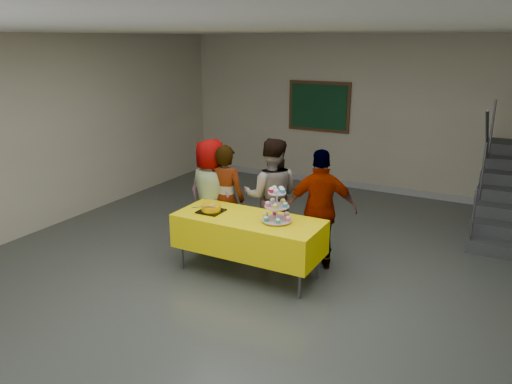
{
  "coord_description": "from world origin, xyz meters",
  "views": [
    {
      "loc": [
        2.53,
        -4.54,
        2.92
      ],
      "look_at": [
        -0.33,
        0.78,
        1.05
      ],
      "focal_mm": 35.0,
      "sensor_mm": 36.0,
      "label": 1
    }
  ],
  "objects_px": {
    "cupcake_stand": "(277,208)",
    "schoolchild_d": "(321,210)",
    "schoolchild_a": "(211,194)",
    "schoolchild_b": "(226,199)",
    "bake_table": "(249,233)",
    "schoolchild_c": "(271,196)",
    "noticeboard": "(319,107)",
    "bear_cake": "(211,207)"
  },
  "relations": [
    {
      "from": "schoolchild_a",
      "to": "schoolchild_c",
      "type": "bearing_deg",
      "value": -156.49
    },
    {
      "from": "schoolchild_c",
      "to": "noticeboard",
      "type": "bearing_deg",
      "value": -100.95
    },
    {
      "from": "cupcake_stand",
      "to": "schoolchild_a",
      "type": "xyz_separation_m",
      "value": [
        -1.27,
        0.48,
        -0.16
      ]
    },
    {
      "from": "bear_cake",
      "to": "noticeboard",
      "type": "relative_size",
      "value": 0.28
    },
    {
      "from": "bake_table",
      "to": "schoolchild_d",
      "type": "bearing_deg",
      "value": 41.0
    },
    {
      "from": "cupcake_stand",
      "to": "schoolchild_b",
      "type": "relative_size",
      "value": 0.29
    },
    {
      "from": "cupcake_stand",
      "to": "bear_cake",
      "type": "xyz_separation_m",
      "value": [
        -0.91,
        -0.07,
        -0.12
      ]
    },
    {
      "from": "cupcake_stand",
      "to": "bear_cake",
      "type": "height_order",
      "value": "cupcake_stand"
    },
    {
      "from": "bake_table",
      "to": "schoolchild_d",
      "type": "xyz_separation_m",
      "value": [
        0.72,
        0.63,
        0.24
      ]
    },
    {
      "from": "schoolchild_d",
      "to": "noticeboard",
      "type": "bearing_deg",
      "value": -92.29
    },
    {
      "from": "bake_table",
      "to": "schoolchild_c",
      "type": "distance_m",
      "value": 0.82
    },
    {
      "from": "cupcake_stand",
      "to": "noticeboard",
      "type": "height_order",
      "value": "noticeboard"
    },
    {
      "from": "bear_cake",
      "to": "schoolchild_a",
      "type": "height_order",
      "value": "schoolchild_a"
    },
    {
      "from": "bear_cake",
      "to": "schoolchild_d",
      "type": "xyz_separation_m",
      "value": [
        1.25,
        0.67,
        -0.03
      ]
    },
    {
      "from": "bake_table",
      "to": "cupcake_stand",
      "type": "bearing_deg",
      "value": 4.6
    },
    {
      "from": "schoolchild_b",
      "to": "noticeboard",
      "type": "relative_size",
      "value": 1.18
    },
    {
      "from": "schoolchild_a",
      "to": "schoolchild_b",
      "type": "relative_size",
      "value": 1.04
    },
    {
      "from": "bear_cake",
      "to": "schoolchild_c",
      "type": "bearing_deg",
      "value": 60.66
    },
    {
      "from": "bake_table",
      "to": "noticeboard",
      "type": "distance_m",
      "value": 4.58
    },
    {
      "from": "bear_cake",
      "to": "schoolchild_a",
      "type": "xyz_separation_m",
      "value": [
        -0.36,
        0.56,
        -0.03
      ]
    },
    {
      "from": "schoolchild_b",
      "to": "bake_table",
      "type": "bearing_deg",
      "value": 133.45
    },
    {
      "from": "bear_cake",
      "to": "schoolchild_a",
      "type": "relative_size",
      "value": 0.22
    },
    {
      "from": "schoolchild_c",
      "to": "noticeboard",
      "type": "height_order",
      "value": "noticeboard"
    },
    {
      "from": "bear_cake",
      "to": "schoolchild_c",
      "type": "relative_size",
      "value": 0.22
    },
    {
      "from": "bear_cake",
      "to": "bake_table",
      "type": "bearing_deg",
      "value": 4.51
    },
    {
      "from": "bear_cake",
      "to": "schoolchild_d",
      "type": "distance_m",
      "value": 1.42
    },
    {
      "from": "schoolchild_c",
      "to": "schoolchild_d",
      "type": "relative_size",
      "value": 1.03
    },
    {
      "from": "schoolchild_a",
      "to": "cupcake_stand",
      "type": "bearing_deg",
      "value": 164.92
    },
    {
      "from": "bake_table",
      "to": "schoolchild_b",
      "type": "height_order",
      "value": "schoolchild_b"
    },
    {
      "from": "bake_table",
      "to": "schoolchild_a",
      "type": "height_order",
      "value": "schoolchild_a"
    },
    {
      "from": "bake_table",
      "to": "bear_cake",
      "type": "height_order",
      "value": "bear_cake"
    },
    {
      "from": "bear_cake",
      "to": "schoolchild_b",
      "type": "height_order",
      "value": "schoolchild_b"
    },
    {
      "from": "cupcake_stand",
      "to": "schoolchild_d",
      "type": "height_order",
      "value": "schoolchild_d"
    },
    {
      "from": "schoolchild_a",
      "to": "schoolchild_b",
      "type": "bearing_deg",
      "value": -173.67
    },
    {
      "from": "schoolchild_b",
      "to": "noticeboard",
      "type": "height_order",
      "value": "noticeboard"
    },
    {
      "from": "schoolchild_a",
      "to": "schoolchild_d",
      "type": "xyz_separation_m",
      "value": [
        1.61,
        0.11,
        0.0
      ]
    },
    {
      "from": "schoolchild_d",
      "to": "noticeboard",
      "type": "distance_m",
      "value": 4.13
    },
    {
      "from": "bear_cake",
      "to": "noticeboard",
      "type": "xyz_separation_m",
      "value": [
        -0.28,
        4.42,
        0.77
      ]
    },
    {
      "from": "cupcake_stand",
      "to": "schoolchild_d",
      "type": "bearing_deg",
      "value": 60.13
    },
    {
      "from": "schoolchild_c",
      "to": "noticeboard",
      "type": "relative_size",
      "value": 1.26
    },
    {
      "from": "bake_table",
      "to": "schoolchild_a",
      "type": "bearing_deg",
      "value": 149.95
    },
    {
      "from": "bake_table",
      "to": "cupcake_stand",
      "type": "xyz_separation_m",
      "value": [
        0.38,
        0.03,
        0.4
      ]
    }
  ]
}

